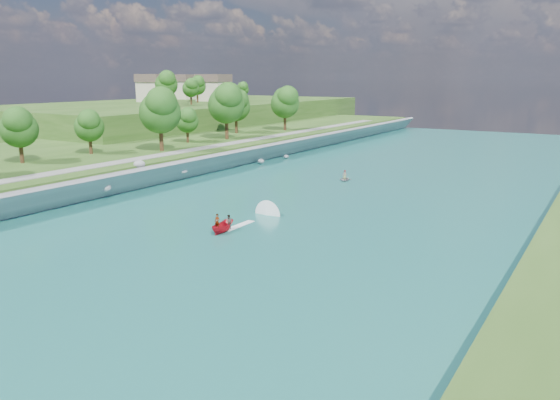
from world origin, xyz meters
The scene contains 11 objects.
ground centered at (0.00, 0.00, 0.00)m, with size 260.00×260.00×0.00m, color #2D5119.
river_water centered at (0.00, 20.00, 0.05)m, with size 55.00×240.00×0.10m, color #1B6368.
berm_west centered at (-50.00, 20.00, 1.75)m, with size 45.00×240.00×3.50m, color #2D5119.
ridge_west centered at (-82.50, 95.00, 4.50)m, with size 60.00×120.00×9.00m, color #2D5119.
riprap_bank centered at (-25.86, 19.06, 1.81)m, with size 4.69×236.00×4.48m.
riverside_path centered at (-32.50, 20.00, 3.55)m, with size 3.00×200.00×0.10m, color gray.
ridge_houses centered at (-88.67, 100.00, 13.31)m, with size 29.50×29.50×8.40m.
trees_west centered at (-40.56, 15.37, 9.42)m, with size 16.19×151.43×13.87m.
trees_ridge centered at (-70.92, 82.65, 13.73)m, with size 12.35×37.36×10.73m.
motorboat centered at (-1.95, 9.66, 0.67)m, with size 3.60×18.64×2.08m.
raft centered at (-3.60, 41.96, 0.48)m, with size 2.77×3.29×1.71m.
Camera 1 is at (33.23, -37.48, 16.50)m, focal length 35.00 mm.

